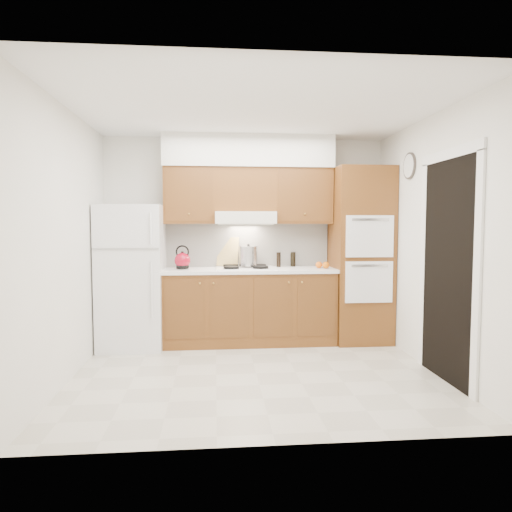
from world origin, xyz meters
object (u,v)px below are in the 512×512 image
(kettle, at_px, (182,261))
(oven_cabinet, at_px, (360,255))
(stock_pot, at_px, (248,256))
(fridge, at_px, (132,277))

(kettle, bearing_deg, oven_cabinet, -21.32)
(kettle, xyz_separation_m, stock_pot, (0.82, 0.08, 0.04))
(oven_cabinet, height_order, stock_pot, oven_cabinet)
(fridge, xyz_separation_m, stock_pot, (1.42, 0.14, 0.23))
(fridge, height_order, stock_pot, fridge)
(fridge, xyz_separation_m, oven_cabinet, (2.85, 0.03, 0.24))
(oven_cabinet, relative_size, kettle, 11.31)
(fridge, xyz_separation_m, kettle, (0.60, 0.06, 0.19))
(fridge, height_order, kettle, fridge)
(oven_cabinet, bearing_deg, fridge, -179.30)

